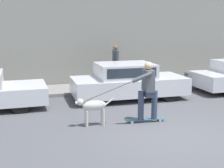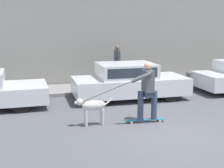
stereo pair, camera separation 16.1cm
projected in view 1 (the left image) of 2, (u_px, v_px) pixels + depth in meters
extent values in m
plane|color=#545459|center=(172.00, 135.00, 7.62)|extent=(36.00, 36.00, 0.00)
cube|color=gray|center=(101.00, 34.00, 13.58)|extent=(32.00, 0.30, 4.47)
cube|color=gray|center=(108.00, 87.00, 12.96)|extent=(30.00, 1.86, 0.13)
cylinder|color=black|center=(19.00, 92.00, 10.85)|extent=(0.66, 0.20, 0.65)
cylinder|color=black|center=(20.00, 103.00, 9.39)|extent=(0.66, 0.20, 0.65)
cylinder|color=black|center=(153.00, 84.00, 12.23)|extent=(0.65, 0.21, 0.65)
cylinder|color=black|center=(170.00, 92.00, 10.81)|extent=(0.65, 0.21, 0.65)
cylinder|color=black|center=(91.00, 88.00, 11.57)|extent=(0.65, 0.21, 0.65)
cylinder|color=black|center=(100.00, 97.00, 10.15)|extent=(0.65, 0.21, 0.65)
cube|color=silver|center=(129.00, 85.00, 11.16)|extent=(4.07, 1.83, 0.59)
cube|color=silver|center=(125.00, 70.00, 11.01)|extent=(1.99, 1.61, 0.51)
cube|color=#28333D|center=(132.00, 73.00, 10.26)|extent=(1.72, 0.05, 0.32)
cylinder|color=black|center=(208.00, 81.00, 13.01)|extent=(0.66, 0.21, 0.66)
cylinder|color=beige|center=(87.00, 119.00, 8.14)|extent=(0.07, 0.07, 0.43)
cylinder|color=beige|center=(86.00, 117.00, 8.28)|extent=(0.07, 0.07, 0.43)
cylinder|color=beige|center=(103.00, 117.00, 8.27)|extent=(0.07, 0.07, 0.43)
cylinder|color=beige|center=(102.00, 116.00, 8.41)|extent=(0.07, 0.07, 0.43)
ellipsoid|color=beige|center=(94.00, 105.00, 8.21)|extent=(0.65, 0.27, 0.26)
sphere|color=beige|center=(80.00, 102.00, 8.08)|extent=(0.18, 0.18, 0.18)
cylinder|color=beige|center=(77.00, 103.00, 8.06)|extent=(0.10, 0.08, 0.08)
cylinder|color=beige|center=(110.00, 101.00, 8.32)|extent=(0.26, 0.05, 0.20)
cylinder|color=beige|center=(132.00, 123.00, 8.42)|extent=(0.07, 0.04, 0.07)
cylinder|color=beige|center=(131.00, 121.00, 8.57)|extent=(0.07, 0.04, 0.07)
cylinder|color=beige|center=(160.00, 121.00, 8.58)|extent=(0.07, 0.04, 0.07)
cylinder|color=beige|center=(158.00, 119.00, 8.73)|extent=(0.07, 0.04, 0.07)
cube|color=teal|center=(145.00, 119.00, 8.57)|extent=(1.12, 0.22, 0.02)
cylinder|color=#38425B|center=(141.00, 105.00, 8.46)|extent=(0.16, 0.16, 0.79)
cylinder|color=#38425B|center=(154.00, 105.00, 8.54)|extent=(0.16, 0.16, 0.79)
cube|color=#38425B|center=(148.00, 94.00, 8.44)|extent=(0.23, 0.37, 0.16)
cube|color=#4C5156|center=(148.00, 80.00, 8.37)|extent=(0.27, 0.48, 0.58)
sphere|color=tan|center=(149.00, 66.00, 8.30)|extent=(0.22, 0.22, 0.22)
cylinder|color=#4C5156|center=(145.00, 80.00, 8.65)|extent=(0.10, 0.10, 0.55)
cylinder|color=#4C5156|center=(142.00, 77.00, 8.06)|extent=(0.55, 0.22, 0.30)
cylinder|color=black|center=(106.00, 92.00, 8.07)|extent=(1.33, 0.32, 0.57)
cylinder|color=brown|center=(115.00, 76.00, 12.87)|extent=(0.14, 0.14, 0.86)
cylinder|color=brown|center=(116.00, 76.00, 12.72)|extent=(0.14, 0.14, 0.86)
cube|color=#424751|center=(115.00, 58.00, 12.66)|extent=(0.23, 0.40, 0.63)
cylinder|color=#424751|center=(114.00, 57.00, 12.88)|extent=(0.08, 0.08, 0.59)
cylinder|color=#424751|center=(117.00, 58.00, 12.43)|extent=(0.08, 0.08, 0.59)
sphere|color=brown|center=(115.00, 48.00, 12.58)|extent=(0.21, 0.21, 0.21)
cube|color=tan|center=(114.00, 68.00, 12.97)|extent=(0.14, 0.35, 0.31)
cylinder|color=#4C5156|center=(186.00, 82.00, 12.65)|extent=(0.17, 0.17, 0.65)
sphere|color=#4C5156|center=(186.00, 73.00, 12.58)|extent=(0.18, 0.18, 0.18)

